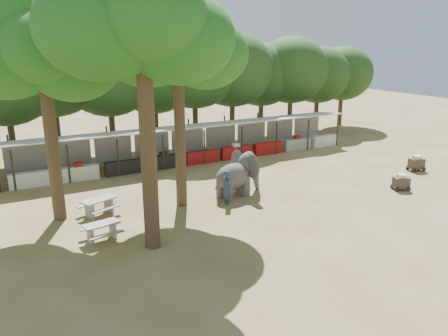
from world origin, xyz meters
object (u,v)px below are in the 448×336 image
picnic_table_near (101,229)px  elephant (238,174)px  yard_tree_left (37,44)px  yard_tree_back (173,37)px  yard_tree_center (136,16)px  picnic_table_far (99,204)px  cart_front (401,182)px  handler (227,187)px  cart_back (416,163)px

picnic_table_near → elephant: bearing=6.5°
yard_tree_left → yard_tree_back: bearing=-9.5°
yard_tree_center → picnic_table_far: 9.78m
yard_tree_left → cart_front: (18.31, -4.99, -7.73)m
picnic_table_near → handler: bearing=1.7°
yard_tree_center → picnic_table_far: size_ratio=5.67×
yard_tree_left → yard_tree_center: size_ratio=0.92×
yard_tree_center → picnic_table_far: yard_tree_center is taller
yard_tree_center → handler: yard_tree_center is taller
elephant → yard_tree_center: bearing=-161.4°
yard_tree_back → cart_back: (16.43, -1.72, -8.03)m
yard_tree_left → elephant: yard_tree_left is taller
elephant → handler: elephant is taller
picnic_table_near → cart_front: size_ratio=1.52×
elephant → picnic_table_far: size_ratio=1.51×
cart_front → elephant: bearing=-179.6°
picnic_table_near → picnic_table_far: size_ratio=0.81×
picnic_table_far → yard_tree_back: bearing=-28.6°
yard_tree_left → yard_tree_back: (6.00, -1.00, 0.34)m
handler → cart_back: bearing=-85.3°
picnic_table_far → elephant: bearing=-27.9°
elephant → handler: (-1.24, -0.95, -0.27)m
elephant → picnic_table_far: elephant is taller
elephant → handler: bearing=-153.7°
yard_tree_back → picnic_table_near: yard_tree_back is taller
yard_tree_center → yard_tree_back: size_ratio=1.06×
yard_tree_back → yard_tree_center: bearing=-126.9°
yard_tree_center → cart_front: (15.31, 0.01, -8.74)m
cart_front → picnic_table_near: bearing=-161.6°
cart_back → picnic_table_far: bearing=-175.7°
yard_tree_left → yard_tree_center: bearing=-59.0°
yard_tree_back → cart_back: bearing=-6.0°
yard_tree_left → elephant: (9.54, -1.26, -7.00)m
yard_tree_center → handler: bearing=27.8°
yard_tree_back → picnic_table_near: bearing=-151.5°
handler → picnic_table_near: (-6.90, -1.29, -0.42)m
cart_back → yard_tree_left: bearing=-176.7°
yard_tree_center → handler: (5.29, 2.79, -8.28)m
yard_tree_left → picnic_table_near: bearing=-68.4°
yard_tree_center → cart_front: yard_tree_center is taller
elephant → picnic_table_near: bearing=-175.7°
yard_tree_center → yard_tree_back: (3.00, 4.00, -0.67)m
yard_tree_center → yard_tree_left: bearing=121.0°
elephant → cart_front: size_ratio=2.82×
yard_tree_center → picnic_table_near: size_ratio=6.97×
yard_tree_center → cart_back: size_ratio=10.30×
yard_tree_left → cart_front: bearing=-15.3°
handler → picnic_table_near: handler is taller
yard_tree_left → yard_tree_back: size_ratio=0.97×
cart_back → elephant: bearing=-176.2°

